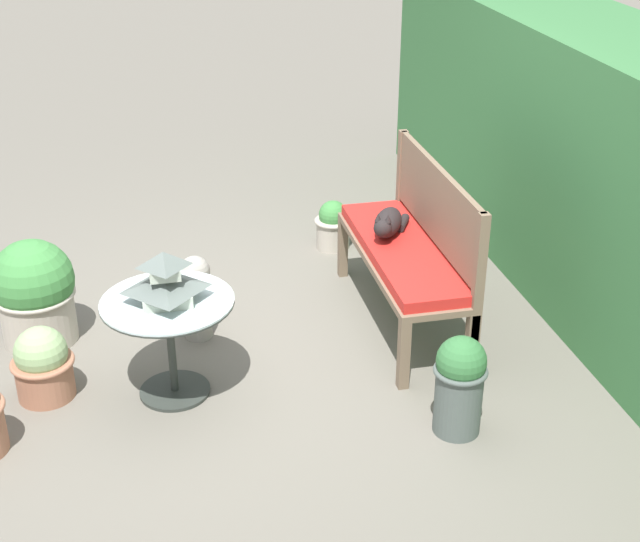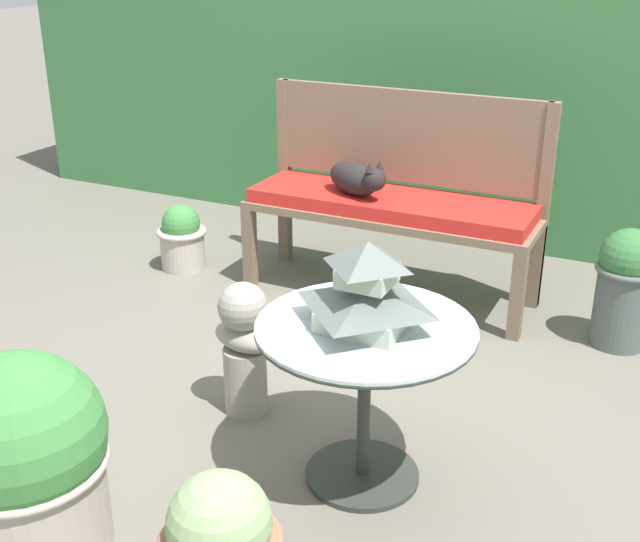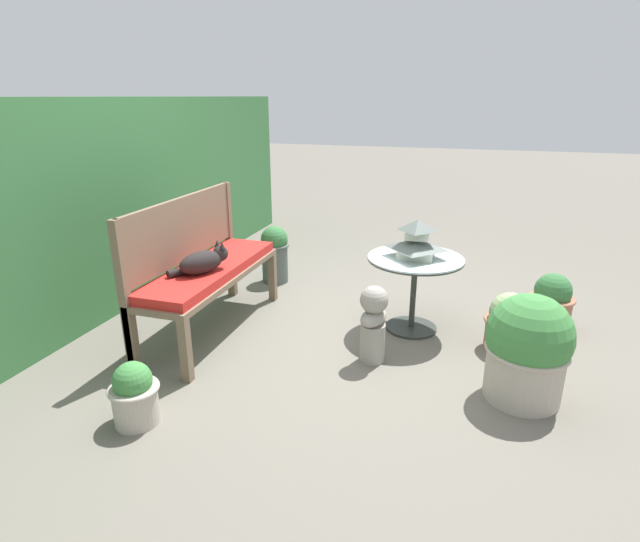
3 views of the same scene
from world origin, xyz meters
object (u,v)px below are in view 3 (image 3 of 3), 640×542
object	(u,v)px
garden_bench	(211,275)
potted_plant_table_near	(551,303)
garden_bust	(373,321)
potted_plant_path_edge	(509,323)
potted_plant_patio_mid	(275,253)
potted_plant_bench_right	(527,349)
cat	(203,261)
pagoda_birdhouse	(417,241)
patio_table	(415,273)
potted_plant_hedge_corner	(134,394)

from	to	relation	value
garden_bench	potted_plant_table_near	xyz separation A→B (m)	(0.79, -2.47, -0.24)
garden_bust	potted_plant_path_edge	bearing A→B (deg)	-51.06
potted_plant_patio_mid	potted_plant_bench_right	world-z (taller)	potted_plant_bench_right
cat	garden_bench	bearing A→B (deg)	43.66
cat	pagoda_birdhouse	xyz separation A→B (m)	(0.65, -1.41, 0.09)
garden_bust	pagoda_birdhouse	bearing A→B (deg)	-6.40
garden_bench	patio_table	size ratio (longest dim) A/B	2.06
pagoda_birdhouse	potted_plant_hedge_corner	xyz separation A→B (m)	(-1.65, 1.29, -0.53)
pagoda_birdhouse	garden_bust	bearing A→B (deg)	161.77
pagoda_birdhouse	potted_plant_table_near	size ratio (longest dim) A/B	0.76
pagoda_birdhouse	cat	bearing A→B (deg)	114.68
garden_bust	potted_plant_bench_right	xyz separation A→B (m)	(-0.17, -0.95, 0.03)
pagoda_birdhouse	garden_bust	size ratio (longest dim) A/B	0.64
cat	potted_plant_table_near	xyz separation A→B (m)	(0.95, -2.42, -0.40)
cat	pagoda_birdhouse	distance (m)	1.55
potted_plant_patio_mid	potted_plant_bench_right	xyz separation A→B (m)	(-1.41, -2.17, 0.03)
potted_plant_path_edge	potted_plant_hedge_corner	bearing A→B (deg)	127.44
cat	potted_plant_hedge_corner	distance (m)	1.10
potted_plant_path_edge	cat	bearing A→B (deg)	103.96
garden_bench	potted_plant_table_near	distance (m)	2.60
patio_table	potted_plant_bench_right	world-z (taller)	potted_plant_bench_right
potted_plant_path_edge	potted_plant_patio_mid	world-z (taller)	potted_plant_patio_mid
potted_plant_hedge_corner	potted_plant_bench_right	distance (m)	2.24
potted_plant_bench_right	potted_plant_path_edge	bearing A→B (deg)	5.73
garden_bench	potted_plant_path_edge	size ratio (longest dim) A/B	3.46
pagoda_birdhouse	potted_plant_bench_right	size ratio (longest dim) A/B	0.53
garden_bench	potted_plant_hedge_corner	xyz separation A→B (m)	(-1.16, -0.16, -0.28)
potted_plant_table_near	garden_bench	bearing A→B (deg)	107.68
potted_plant_table_near	potted_plant_hedge_corner	xyz separation A→B (m)	(-1.95, 2.31, -0.04)
garden_bench	garden_bust	size ratio (longest dim) A/B	2.70
patio_table	pagoda_birdhouse	xyz separation A→B (m)	(0.00, 0.00, 0.25)
garden_bench	potted_plant_patio_mid	world-z (taller)	potted_plant_patio_mid
potted_plant_bench_right	potted_plant_hedge_corner	bearing A→B (deg)	113.70
potted_plant_patio_mid	cat	bearing A→B (deg)	-179.76
garden_bust	potted_plant_patio_mid	world-z (taller)	potted_plant_patio_mid
potted_plant_path_edge	pagoda_birdhouse	bearing A→B (deg)	79.87
garden_bust	potted_plant_bench_right	distance (m)	0.96
cat	potted_plant_bench_right	xyz separation A→B (m)	(-0.10, -2.16, -0.29)
garden_bust	potted_plant_patio_mid	xyz separation A→B (m)	(1.24, 1.22, 0.00)
garden_bench	potted_plant_bench_right	xyz separation A→B (m)	(-0.26, -2.21, -0.13)
patio_table	garden_bench	bearing A→B (deg)	108.33
cat	potted_plant_bench_right	distance (m)	2.19
pagoda_birdhouse	garden_bust	distance (m)	0.74
garden_bench	patio_table	bearing A→B (deg)	-71.67
garden_bench	potted_plant_patio_mid	bearing A→B (deg)	-1.98
cat	potted_plant_path_edge	bearing A→B (deg)	-47.61
garden_bust	potted_plant_path_edge	world-z (taller)	garden_bust
potted_plant_hedge_corner	potted_plant_path_edge	bearing A→B (deg)	-52.56
potted_plant_hedge_corner	potted_plant_bench_right	size ratio (longest dim) A/B	0.56
garden_bust	potted_plant_patio_mid	size ratio (longest dim) A/B	0.98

